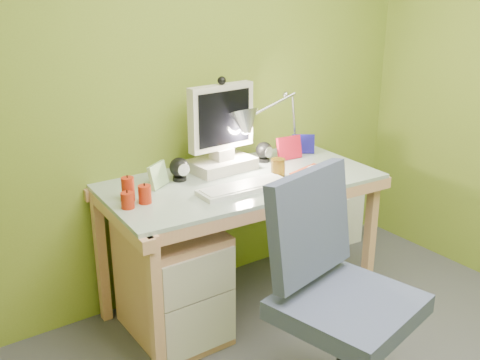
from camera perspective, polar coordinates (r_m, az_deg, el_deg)
wall_back at (r=3.00m, az=-6.67°, el=9.54°), size 3.20×0.01×2.40m
desk at (r=3.04m, az=0.08°, el=-6.58°), size 1.45×0.78×0.75m
monitor at (r=2.95m, az=-1.93°, el=6.22°), size 0.42×0.26×0.56m
speaker_left at (r=2.86m, az=-6.19°, el=1.10°), size 0.11×0.11×0.12m
speaker_right at (r=3.15m, az=2.45°, el=2.86°), size 0.11×0.11×0.11m
keyboard at (r=2.73m, az=0.39°, el=-0.77°), size 0.47×0.16×0.02m
mousepad at (r=3.01m, az=7.56°, el=0.84°), size 0.26×0.21×0.01m
mouse at (r=3.01m, az=7.57°, el=1.12°), size 0.12×0.09×0.04m
amber_tumbler at (r=2.92m, az=3.89°, el=1.26°), size 0.09×0.09×0.09m
candle_cluster at (r=2.60m, az=-10.94°, el=-1.18°), size 0.18×0.16×0.11m
photo_frame_red at (r=3.20m, az=5.03°, el=3.28°), size 0.15×0.03×0.13m
photo_frame_blue at (r=3.32m, az=6.44°, el=3.67°), size 0.12×0.09×0.11m
photo_frame_green at (r=2.79m, az=-8.32°, el=0.49°), size 0.13×0.09×0.12m
desk_lamp at (r=3.21m, az=4.87°, el=7.19°), size 0.53×0.26×0.55m
task_chair at (r=2.32m, az=10.95°, el=-12.04°), size 0.69×0.69×1.04m
radiator at (r=3.89m, az=9.73°, el=-3.99°), size 0.37×0.17×0.35m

